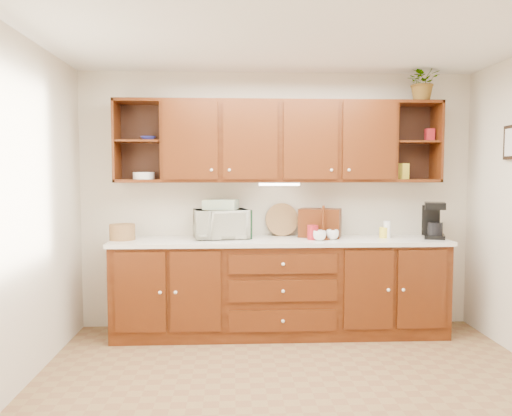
{
  "coord_description": "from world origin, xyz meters",
  "views": [
    {
      "loc": [
        -0.46,
        -3.36,
        1.58
      ],
      "look_at": [
        -0.25,
        1.15,
        1.26
      ],
      "focal_mm": 35.0,
      "sensor_mm": 36.0,
      "label": 1
    }
  ],
  "objects": [
    {
      "name": "floor",
      "position": [
        0.0,
        0.0,
        0.0
      ],
      "size": [
        4.0,
        4.0,
        0.0
      ],
      "primitive_type": "plane",
      "color": "olive",
      "rests_on": "ground"
    },
    {
      "name": "ceiling",
      "position": [
        0.0,
        0.0,
        2.6
      ],
      "size": [
        4.0,
        4.0,
        0.0
      ],
      "primitive_type": "plane",
      "rotation": [
        3.14,
        0.0,
        0.0
      ],
      "color": "white",
      "rests_on": "back_wall"
    },
    {
      "name": "back_wall",
      "position": [
        0.0,
        1.75,
        1.3
      ],
      "size": [
        4.0,
        0.0,
        4.0
      ],
      "primitive_type": "plane",
      "rotation": [
        1.57,
        0.0,
        0.0
      ],
      "color": "beige",
      "rests_on": "floor"
    },
    {
      "name": "left_wall",
      "position": [
        -2.0,
        0.0,
        1.3
      ],
      "size": [
        0.0,
        3.5,
        3.5
      ],
      "primitive_type": "plane",
      "rotation": [
        1.57,
        0.0,
        1.57
      ],
      "color": "beige",
      "rests_on": "floor"
    },
    {
      "name": "base_cabinets",
      "position": [
        0.0,
        1.45,
        0.45
      ],
      "size": [
        3.2,
        0.6,
        0.9
      ],
      "primitive_type": "cube",
      "color": "#371406",
      "rests_on": "floor"
    },
    {
      "name": "countertop",
      "position": [
        0.0,
        1.44,
        0.92
      ],
      "size": [
        3.24,
        0.64,
        0.04
      ],
      "primitive_type": "cube",
      "color": "silver",
      "rests_on": "base_cabinets"
    },
    {
      "name": "upper_cabinets",
      "position": [
        0.01,
        1.59,
        1.89
      ],
      "size": [
        3.2,
        0.33,
        0.8
      ],
      "color": "#371406",
      "rests_on": "back_wall"
    },
    {
      "name": "undercabinet_light",
      "position": [
        0.0,
        1.53,
        1.47
      ],
      "size": [
        0.4,
        0.05,
        0.02
      ],
      "primitive_type": "cube",
      "color": "white",
      "rests_on": "upper_cabinets"
    },
    {
      "name": "framed_picture",
      "position": [
        1.98,
        0.9,
        1.85
      ],
      "size": [
        0.03,
        0.24,
        0.3
      ],
      "primitive_type": "cube",
      "color": "black",
      "rests_on": "right_wall"
    },
    {
      "name": "wicker_basket",
      "position": [
        -1.52,
        1.45,
        1.02
      ],
      "size": [
        0.28,
        0.28,
        0.15
      ],
      "primitive_type": "cylinder",
      "rotation": [
        0.0,
        0.0,
        0.17
      ],
      "color": "olive",
      "rests_on": "countertop"
    },
    {
      "name": "microwave",
      "position": [
        -0.57,
        1.52,
        1.08
      ],
      "size": [
        0.57,
        0.44,
        0.29
      ],
      "primitive_type": "imported",
      "rotation": [
        0.0,
        0.0,
        0.19
      ],
      "color": "beige",
      "rests_on": "countertop"
    },
    {
      "name": "towel_stack",
      "position": [
        -0.57,
        1.52,
        1.27
      ],
      "size": [
        0.36,
        0.29,
        0.09
      ],
      "primitive_type": "cube",
      "rotation": [
        0.0,
        0.0,
        -0.22
      ],
      "color": "#D2C263",
      "rests_on": "microwave"
    },
    {
      "name": "wine_bottle",
      "position": [
        -0.3,
        1.46,
        1.08
      ],
      "size": [
        0.09,
        0.09,
        0.28
      ],
      "primitive_type": "cylinder",
      "rotation": [
        0.0,
        0.0,
        0.26
      ],
      "color": "black",
      "rests_on": "countertop"
    },
    {
      "name": "woven_tray",
      "position": [
        0.04,
        1.69,
        0.95
      ],
      "size": [
        0.34,
        0.12,
        0.33
      ],
      "primitive_type": "cylinder",
      "rotation": [
        1.36,
        0.0,
        0.1
      ],
      "color": "olive",
      "rests_on": "countertop"
    },
    {
      "name": "bread_box",
      "position": [
        0.42,
        1.59,
        1.08
      ],
      "size": [
        0.46,
        0.36,
        0.28
      ],
      "primitive_type": "cube",
      "rotation": [
        0.0,
        0.0,
        -0.3
      ],
      "color": "#371406",
      "rests_on": "countertop"
    },
    {
      "name": "mug_tree",
      "position": [
        0.41,
        1.38,
        0.99
      ],
      "size": [
        0.27,
        0.28,
        0.33
      ],
      "rotation": [
        0.0,
        0.0,
        -0.07
      ],
      "color": "#371406",
      "rests_on": "countertop"
    },
    {
      "name": "canister_red",
      "position": [
        0.31,
        1.39,
        1.01
      ],
      "size": [
        0.11,
        0.11,
        0.14
      ],
      "primitive_type": "cylinder",
      "rotation": [
        0.0,
        0.0,
        -0.1
      ],
      "color": "maroon",
      "rests_on": "countertop"
    },
    {
      "name": "canister_white",
      "position": [
        1.07,
        1.48,
        1.02
      ],
      "size": [
        0.09,
        0.09,
        0.17
      ],
      "primitive_type": "cylinder",
      "rotation": [
        0.0,
        0.0,
        0.32
      ],
      "color": "white",
      "rests_on": "countertop"
    },
    {
      "name": "canister_yellow",
      "position": [
        1.04,
        1.48,
        0.99
      ],
      "size": [
        0.1,
        0.1,
        0.1
      ],
      "primitive_type": "cylinder",
      "rotation": [
        0.0,
        0.0,
        -0.19
      ],
      "color": "yellow",
      "rests_on": "countertop"
    },
    {
      "name": "coffee_maker",
      "position": [
        1.52,
        1.44,
        1.11
      ],
      "size": [
        0.26,
        0.3,
        0.36
      ],
      "rotation": [
        0.0,
        0.0,
        -0.34
      ],
      "color": "black",
      "rests_on": "countertop"
    },
    {
      "name": "bowl_stack",
      "position": [
        -1.28,
        1.57,
        1.92
      ],
      "size": [
        0.18,
        0.18,
        0.04
      ],
      "primitive_type": "imported",
      "rotation": [
        0.0,
        0.0,
        0.23
      ],
      "color": "#292E99",
      "rests_on": "upper_cabinets"
    },
    {
      "name": "plate_stack",
      "position": [
        -1.33,
        1.58,
        1.56
      ],
      "size": [
        0.26,
        0.26,
        0.07
      ],
      "primitive_type": "cylinder",
      "rotation": [
        0.0,
        0.0,
        -0.27
      ],
      "color": "white",
      "rests_on": "upper_cabinets"
    },
    {
      "name": "pantry_box_yellow",
      "position": [
        1.26,
        1.58,
        1.6
      ],
      "size": [
        0.11,
        0.1,
        0.16
      ],
      "primitive_type": "cube",
      "rotation": [
        0.0,
        0.0,
        0.43
      ],
      "color": "yellow",
      "rests_on": "upper_cabinets"
    },
    {
      "name": "pantry_box_red",
      "position": [
        1.52,
        1.58,
        1.96
      ],
      "size": [
        0.09,
        0.08,
        0.12
      ],
      "primitive_type": "cube",
      "rotation": [
        0.0,
        0.0,
        -0.04
      ],
      "color": "maroon",
      "rests_on": "upper_cabinets"
    },
    {
      "name": "potted_plant",
      "position": [
        1.42,
        1.53,
        2.48
      ],
      "size": [
        0.41,
        0.38,
        0.37
      ],
      "primitive_type": "imported",
      "rotation": [
        0.0,
        0.0,
        0.3
      ],
      "color": "#999999",
      "rests_on": "upper_cabinets"
    }
  ]
}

